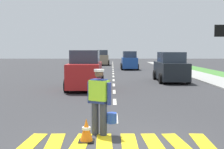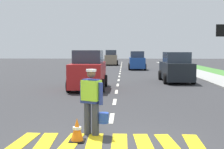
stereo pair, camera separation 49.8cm
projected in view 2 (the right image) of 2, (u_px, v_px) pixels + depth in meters
The scene contains 9 objects.
ground_plane at pixel (120, 73), 27.65m from camera, with size 96.00×96.00×0.00m, color #333335.
crosswalk_stripes at pixel (107, 146), 6.71m from camera, with size 4.46×1.93×0.01m.
lane_center_line at pixel (120, 70), 31.83m from camera, with size 0.14×46.40×0.01m.
road_worker at pixel (92, 99), 7.51m from camera, with size 0.74×0.46×1.67m.
traffic_cone_near at pixel (77, 130), 7.02m from camera, with size 0.36×0.36×0.56m.
car_parked_far at pixel (176, 68), 20.21m from camera, with size 1.98×4.39×2.02m.
car_oncoming_lead at pixel (88, 71), 16.47m from camera, with size 1.93×4.05×2.14m.
car_oncoming_third at pixel (111, 58), 42.84m from camera, with size 1.94×3.82×2.16m.
car_outgoing_far at pixel (137, 61), 33.14m from camera, with size 1.89×3.94×2.02m.
Camera 2 is at (0.39, -6.57, 2.14)m, focal length 48.01 mm.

